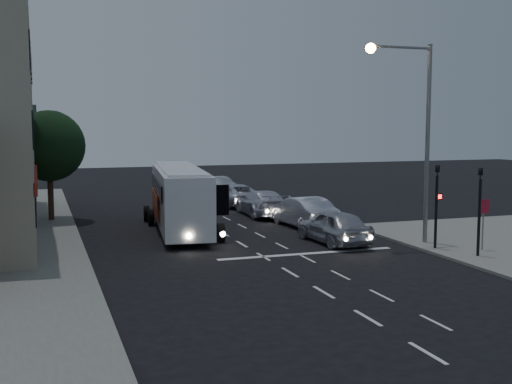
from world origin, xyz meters
name	(u,v)px	position (x,y,z in m)	size (l,w,h in m)	color
ground	(280,267)	(0.00, 0.00, 0.00)	(120.00, 120.00, 0.00)	black
road_markings	(281,249)	(1.29, 3.31, 0.00)	(8.00, 30.55, 0.01)	silver
tour_bus	(180,197)	(-1.92, 9.59, 1.80)	(3.57, 11.07, 3.33)	white
car_suv	(334,226)	(4.15, 3.80, 0.80)	(1.89, 4.69, 1.60)	#B0B2BD
car_sedan_a	(302,212)	(4.61, 8.69, 0.83)	(1.75, 5.02, 1.65)	silver
car_sedan_b	(262,203)	(3.93, 13.43, 0.78)	(2.18, 5.36, 1.56)	silver
car_sedan_c	(234,195)	(3.75, 18.68, 0.74)	(2.45, 5.30, 1.47)	silver
car_extra	(213,186)	(3.98, 24.84, 0.76)	(1.61, 4.61, 1.52)	silver
traffic_signal_main	(437,196)	(7.60, 0.78, 2.42)	(0.25, 0.35, 4.10)	black
traffic_signal_side	(480,201)	(8.30, -1.20, 2.42)	(0.18, 0.15, 4.10)	black
regulatory_sign	(484,216)	(9.30, -0.24, 1.60)	(0.45, 0.12, 2.20)	slate
streetlight	(416,120)	(7.34, 2.20, 5.73)	(3.32, 0.44, 9.00)	slate
street_tree	(49,143)	(-8.21, 15.02, 4.50)	(4.00, 4.00, 6.20)	black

